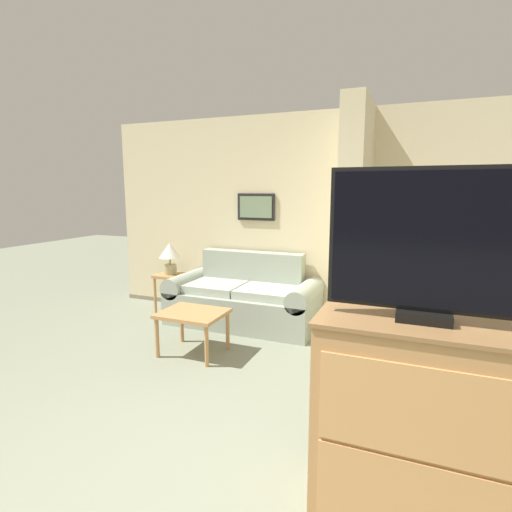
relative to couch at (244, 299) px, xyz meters
name	(u,v)px	position (x,y,z in m)	size (l,w,h in m)	color
wall_back	(334,220)	(1.01, 0.48, 0.98)	(6.29, 0.16, 2.60)	beige
wall_partition_pillar	(355,224)	(1.33, -0.03, 0.99)	(0.24, 0.90, 2.60)	beige
couch	(244,299)	(0.00, 0.00, 0.00)	(1.87, 0.84, 0.87)	#99A393
coffee_table	(193,317)	(-0.10, -1.06, 0.07)	(0.64, 0.53, 0.44)	#B27F4C
side_table	(171,282)	(-1.10, 0.02, 0.11)	(0.37, 0.37, 0.54)	#B27F4C
table_lamp	(170,254)	(-1.10, 0.02, 0.50)	(0.28, 0.28, 0.43)	tan
tv_dresser	(415,427)	(2.02, -2.51, 0.22)	(0.97, 0.47, 1.07)	#B27F4C
tv	(429,245)	(2.02, -2.51, 1.11)	(0.89, 0.16, 0.70)	black
bed	(469,348)	(2.46, -0.61, -0.03)	(1.46, 1.99, 0.55)	#B27F4C
backpack	(502,300)	(2.67, -0.65, 0.44)	(0.28, 0.27, 0.39)	black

